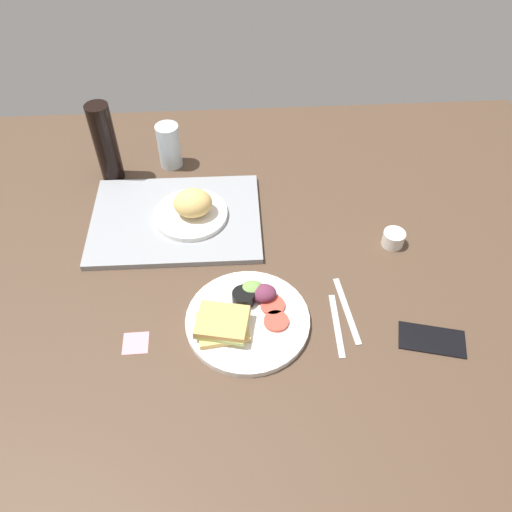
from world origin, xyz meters
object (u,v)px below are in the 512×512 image
object	(u,v)px
soda_bottle	(106,143)
knife	(347,310)
espresso_cup	(393,239)
fork	(337,325)
cell_phone	(432,339)
bread_plate_near	(192,208)
sticky_note	(136,343)
drinking_glass	(169,146)
serving_tray	(176,219)
plate_with_salad	(245,317)

from	to	relation	value
soda_bottle	knife	world-z (taller)	soda_bottle
espresso_cup	knife	bearing A→B (deg)	-127.32
fork	cell_phone	xyz separation A→B (cm)	(20.26, -5.14, 0.15)
knife	fork	bearing A→B (deg)	137.16
bread_plate_near	soda_bottle	world-z (taller)	soda_bottle
espresso_cup	sticky_note	size ratio (longest dim) A/B	1.00
soda_bottle	fork	xyz separation A→B (cm)	(56.67, -56.17, -11.61)
sticky_note	espresso_cup	bearing A→B (deg)	22.51
drinking_glass	sticky_note	xyz separation A→B (cm)	(-4.84, -63.21, -6.61)
serving_tray	espresso_cup	bearing A→B (deg)	-11.92
bread_plate_near	fork	world-z (taller)	bread_plate_near
espresso_cup	knife	xyz separation A→B (cm)	(-15.50, -20.33, -1.75)
knife	cell_phone	world-z (taller)	cell_phone
fork	knife	distance (cm)	5.00
knife	sticky_note	world-z (taller)	knife
soda_bottle	cell_phone	world-z (taller)	soda_bottle
plate_with_salad	soda_bottle	bearing A→B (deg)	123.81
knife	serving_tray	bearing A→B (deg)	45.64
drinking_glass	cell_phone	distance (cm)	89.90
drinking_glass	fork	bearing A→B (deg)	-56.87
plate_with_salad	knife	distance (cm)	23.76
knife	sticky_note	distance (cm)	48.21
bread_plate_near	espresso_cup	bearing A→B (deg)	-12.88
knife	sticky_note	xyz separation A→B (cm)	(-47.84, -5.92, -0.19)
soda_bottle	espresso_cup	xyz separation A→B (cm)	(75.16, -31.84, -9.86)
bread_plate_near	knife	size ratio (longest dim) A/B	1.03
serving_tray	soda_bottle	world-z (taller)	soda_bottle
drinking_glass	sticky_note	size ratio (longest dim) A/B	2.38
serving_tray	knife	bearing A→B (deg)	-38.39
serving_tray	espresso_cup	size ratio (longest dim) A/B	8.04
fork	knife	bearing A→B (deg)	-35.52
serving_tray	knife	distance (cm)	51.80
bread_plate_near	fork	bearing A→B (deg)	-47.58
fork	knife	size ratio (longest dim) A/B	0.89
serving_tray	drinking_glass	xyz separation A→B (cm)	(-2.40, 25.12, 5.87)
serving_tray	cell_phone	xyz separation A→B (cm)	(57.86, -41.30, -0.40)
soda_bottle	fork	distance (cm)	80.63
fork	sticky_note	xyz separation A→B (cm)	(-44.84, -1.92, -0.19)
espresso_cup	fork	xyz separation A→B (cm)	(-18.50, -24.33, -1.75)
soda_bottle	cell_phone	bearing A→B (deg)	-38.55
espresso_cup	cell_phone	distance (cm)	29.56
cell_phone	soda_bottle	bearing A→B (deg)	155.72
cell_phone	knife	bearing A→B (deg)	166.37
bread_plate_near	drinking_glass	size ratio (longest dim) A/B	1.47
soda_bottle	fork	size ratio (longest dim) A/B	1.39
sticky_note	plate_with_salad	bearing A→B (deg)	10.18
soda_bottle	cell_phone	size ratio (longest dim) A/B	1.65
soda_bottle	fork	world-z (taller)	soda_bottle
soda_bottle	cell_phone	distance (cm)	99.03
drinking_glass	knife	distance (cm)	71.92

